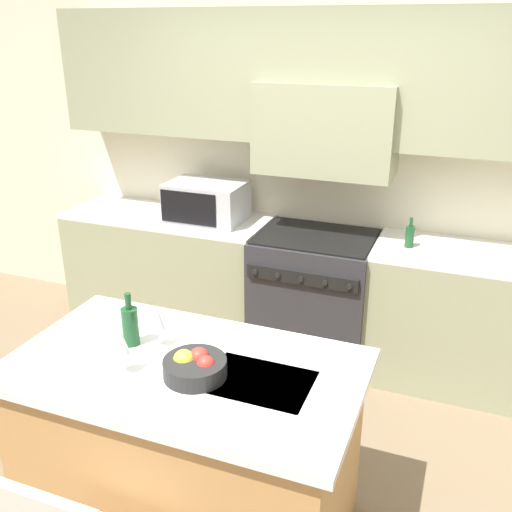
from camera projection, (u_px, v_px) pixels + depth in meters
name	position (u px, v px, depth m)	size (l,w,h in m)	color
ground_plane	(226.00, 506.00, 2.92)	(10.00, 10.00, 0.00)	#7A664C
back_cabinetry	(331.00, 131.00, 3.92)	(10.00, 0.46, 2.70)	beige
back_counter	(315.00, 295.00, 4.13)	(3.95, 0.62, 0.95)	gray
range_stove	(314.00, 297.00, 4.11)	(0.82, 0.70, 0.94)	#2D2D33
microwave	(207.00, 201.00, 4.18)	(0.55, 0.41, 0.29)	#B7B7BC
kitchen_island	(189.00, 447.00, 2.66)	(1.56, 0.88, 0.91)	#B7844C
wine_bottle	(130.00, 325.00, 2.62)	(0.08, 0.08, 0.26)	#194723
wine_glass_near	(121.00, 343.00, 2.39)	(0.07, 0.07, 0.21)	white
wine_glass_far	(157.00, 318.00, 2.58)	(0.07, 0.07, 0.21)	white
fruit_bowl	(195.00, 366.00, 2.40)	(0.27, 0.27, 0.11)	black
oil_bottle_on_counter	(410.00, 236.00, 3.69)	(0.06, 0.06, 0.20)	#194723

